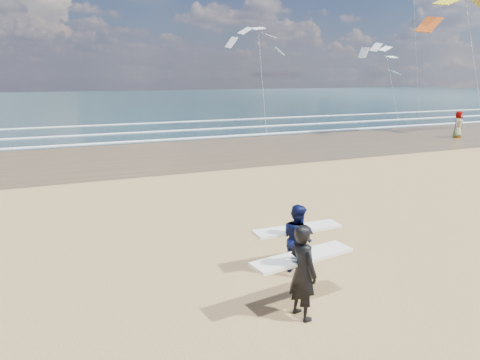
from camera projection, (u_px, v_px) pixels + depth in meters
name	position (u px, v px, depth m)	size (l,w,h in m)	color
wet_sand_strip	(394.00, 137.00, 32.19)	(220.00, 12.00, 0.01)	#483A26
ocean	(192.00, 99.00, 80.63)	(220.00, 100.00, 0.02)	#183135
foam_breakers	(320.00, 123.00, 41.24)	(220.00, 11.70, 0.05)	white
surfer_near	(303.00, 270.00, 8.08)	(2.25, 1.14, 1.88)	black
surfer_far	(297.00, 238.00, 9.98)	(2.21, 1.06, 1.66)	#0B1241
beachgoer_0	(458.00, 124.00, 31.56)	(0.95, 0.62, 1.95)	#4C4438
kite_0	(471.00, 37.00, 30.51)	(7.62, 4.94, 11.71)	slate
kite_1	(261.00, 67.00, 35.89)	(5.44, 4.70, 9.48)	slate
kite_5	(416.00, 40.00, 47.85)	(4.62, 4.61, 16.21)	slate
kite_7	(390.00, 73.00, 46.46)	(5.81, 4.74, 8.49)	slate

